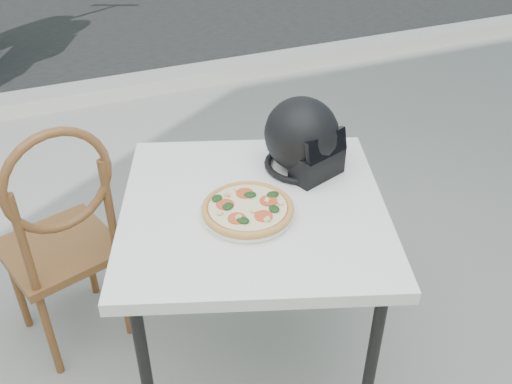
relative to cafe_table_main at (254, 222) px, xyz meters
name	(u,v)px	position (x,y,z in m)	size (l,w,h in m)	color
curb	(59,98)	(-0.44, 2.88, -0.70)	(30.00, 0.25, 0.12)	gray
cafe_table_main	(254,222)	(0.00, 0.00, 0.00)	(1.13, 1.13, 0.84)	white
plate	(248,214)	(-0.04, -0.05, 0.08)	(0.33, 0.33, 0.02)	white
pizza	(248,208)	(-0.04, -0.05, 0.11)	(0.35, 0.35, 0.04)	tan
helmet	(303,139)	(0.25, 0.15, 0.20)	(0.34, 0.35, 0.27)	black
cafe_chair_main	(61,231)	(-0.62, 0.43, -0.16)	(0.52, 0.52, 1.08)	brown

